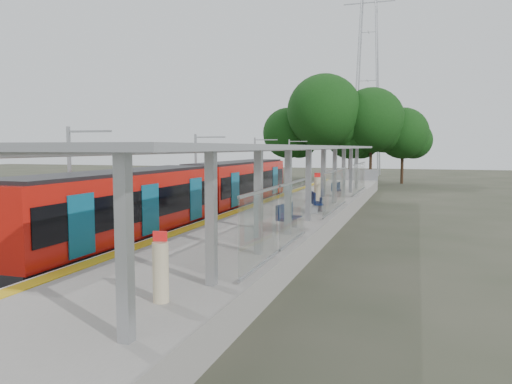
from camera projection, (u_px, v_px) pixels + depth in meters
ground at (101, 341)px, 11.80m from camera, size 200.00×200.00×0.00m
trackbed at (228, 217)px, 32.12m from camera, size 3.00×70.00×0.24m
platform at (297, 214)px, 30.70m from camera, size 6.00×50.00×1.00m
tactile_strip at (257, 204)px, 31.44m from camera, size 0.60×50.00×0.02m
end_fence at (350, 175)px, 54.24m from camera, size 6.00×0.10×1.20m
train at (194, 194)px, 27.08m from camera, size 2.74×27.60×3.62m
canopy at (310, 154)px, 26.26m from camera, size 3.27×38.00×3.66m
pylon at (368, 57)px, 79.56m from camera, size 8.00×4.00×38.00m
tree_cluster at (344, 122)px, 61.65m from camera, size 20.59×11.99×13.46m
catenary_masts at (197, 174)px, 31.45m from camera, size 2.08×48.16×5.40m
bench_near at (287, 216)px, 21.71m from camera, size 0.78×1.71×1.13m
bench_mid at (315, 201)px, 27.51m from camera, size 1.08×1.73×1.13m
bench_far at (337, 189)px, 36.41m from camera, size 0.83×1.53×1.00m
info_pillar_near at (161, 272)px, 11.49m from camera, size 0.37×0.37×1.66m
info_pillar_far at (317, 190)px, 31.97m from camera, size 0.44×0.44×1.94m
litter_bin at (323, 204)px, 27.75m from camera, size 0.50×0.50×0.81m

